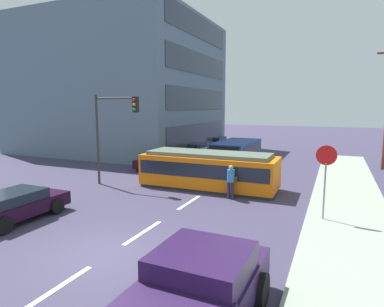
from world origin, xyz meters
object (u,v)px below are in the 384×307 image
object	(u,v)px
city_bus	(236,151)
parked_sedan_near	(15,205)
pickup_truck_parked	(192,297)
stop_sign	(326,167)
parked_sedan_far	(195,149)
streetcar_tram	(209,169)
parked_sedan_mid	(157,160)
pedestrian_crossing	(231,180)
traffic_light_mast	(113,123)
parked_sedan_furthest	(216,142)

from	to	relation	value
city_bus	parked_sedan_near	xyz separation A→B (m)	(-4.47, -15.51, -0.43)
pickup_truck_parked	stop_sign	distance (m)	8.25
stop_sign	parked_sedan_far	bearing A→B (deg)	129.66
streetcar_tram	parked_sedan_mid	distance (m)	6.80
streetcar_tram	parked_sedan_mid	size ratio (longest dim) A/B	1.82
pedestrian_crossing	parked_sedan_far	xyz separation A→B (m)	(-7.10, 12.00, -0.32)
traffic_light_mast	city_bus	bearing A→B (deg)	64.31
streetcar_tram	pickup_truck_parked	size ratio (longest dim) A/B	1.48
city_bus	streetcar_tram	bearing A→B (deg)	-85.21
pedestrian_crossing	traffic_light_mast	bearing A→B (deg)	-179.31
pickup_truck_parked	parked_sedan_near	size ratio (longest dim) A/B	1.24
streetcar_tram	parked_sedan_near	bearing A→B (deg)	-122.67
streetcar_tram	parked_sedan_near	world-z (taller)	streetcar_tram
pickup_truck_parked	parked_sedan_furthest	distance (m)	29.60
pedestrian_crossing	streetcar_tram	bearing A→B (deg)	137.96
streetcar_tram	city_bus	xyz separation A→B (m)	(-0.63, 7.56, 0.02)
parked_sedan_near	stop_sign	distance (m)	12.16
parked_sedan_far	streetcar_tram	bearing A→B (deg)	-62.89
pedestrian_crossing	parked_sedan_mid	distance (m)	9.16
pickup_truck_parked	parked_sedan_far	distance (m)	23.45
city_bus	parked_sedan_far	bearing A→B (deg)	148.71
parked_sedan_near	parked_sedan_furthest	xyz separation A→B (m)	(-0.47, 24.86, 0.00)
pickup_truck_parked	parked_sedan_mid	distance (m)	17.80
pickup_truck_parked	parked_sedan_furthest	size ratio (longest dim) A/B	1.17
pickup_truck_parked	parked_sedan_mid	world-z (taller)	pickup_truck_parked
traffic_light_mast	pedestrian_crossing	bearing A→B (deg)	0.69
streetcar_tram	parked_sedan_furthest	size ratio (longest dim) A/B	1.73
city_bus	parked_sedan_furthest	bearing A→B (deg)	117.83
pedestrian_crossing	traffic_light_mast	world-z (taller)	traffic_light_mast
pedestrian_crossing	traffic_light_mast	distance (m)	7.33
pedestrian_crossing	parked_sedan_mid	xyz separation A→B (m)	(-7.28, 5.55, -0.32)
pickup_truck_parked	traffic_light_mast	distance (m)	13.34
traffic_light_mast	pickup_truck_parked	bearing A→B (deg)	-46.48
parked_sedan_near	traffic_light_mast	distance (m)	6.95
parked_sedan_far	parked_sedan_near	bearing A→B (deg)	-89.28
stop_sign	city_bus	bearing A→B (deg)	121.54
city_bus	parked_sedan_far	size ratio (longest dim) A/B	1.31
parked_sedan_near	parked_sedan_mid	distance (m)	11.93
streetcar_tram	parked_sedan_mid	xyz separation A→B (m)	(-5.51, 3.96, -0.41)
parked_sedan_near	stop_sign	bearing A→B (deg)	22.83
pedestrian_crossing	pickup_truck_parked	size ratio (longest dim) A/B	0.33
parked_sedan_mid	stop_sign	size ratio (longest dim) A/B	1.42
streetcar_tram	traffic_light_mast	xyz separation A→B (m)	(-5.07, -1.67, 2.55)
pedestrian_crossing	parked_sedan_near	bearing A→B (deg)	-137.17
pedestrian_crossing	stop_sign	size ratio (longest dim) A/B	0.58
parked_sedan_far	stop_sign	size ratio (longest dim) A/B	1.48
streetcar_tram	parked_sedan_furthest	world-z (taller)	streetcar_tram
streetcar_tram	parked_sedan_furthest	distance (m)	17.80
city_bus	stop_sign	distance (m)	12.76
streetcar_tram	traffic_light_mast	bearing A→B (deg)	-161.74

